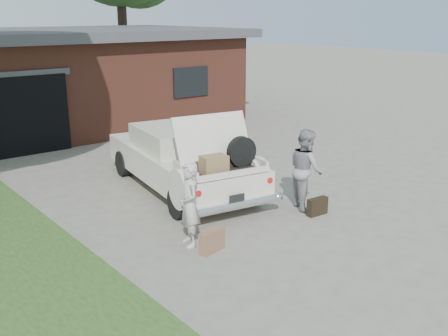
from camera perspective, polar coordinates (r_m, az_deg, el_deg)
ground at (r=9.57m, az=2.27°, el=-7.13°), size 90.00×90.00×0.00m
house at (r=19.40m, az=-18.44°, el=9.28°), size 12.80×7.80×3.30m
sedan at (r=11.72m, az=-4.56°, el=1.01°), size 2.63×5.08×1.93m
woman_left at (r=8.87m, az=-3.80°, el=-4.02°), size 0.48×0.61×1.46m
woman_right at (r=10.68m, az=8.89°, el=-0.09°), size 0.89×0.98×1.64m
suitcase_left at (r=8.81m, az=-1.29°, el=-7.93°), size 0.52×0.25×0.38m
suitcase_right at (r=10.51m, az=10.13°, el=-4.14°), size 0.46×0.17×0.35m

